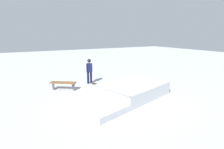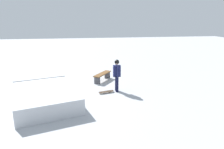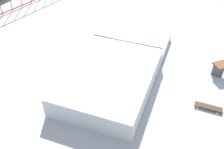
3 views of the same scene
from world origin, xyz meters
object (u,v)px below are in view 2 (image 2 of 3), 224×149
Objects in this scene: skater at (117,73)px; park_bench at (102,75)px; skateboard at (106,92)px; skate_ramp at (44,94)px.

park_bench is (1.98, 0.54, -0.65)m from skater.
skater is at bearing -164.87° from park_bench.
skateboard is 2.19m from park_bench.
skateboard is 0.54× the size of park_bench.
skater is 1.12× the size of park_bench.
skater reaches higher than park_bench.
skater is at bearing 3.64° from skateboard.
skate_ramp is 3.42× the size of skater.
skate_ramp reaches higher than skateboard.
skater reaches higher than skate_ramp.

